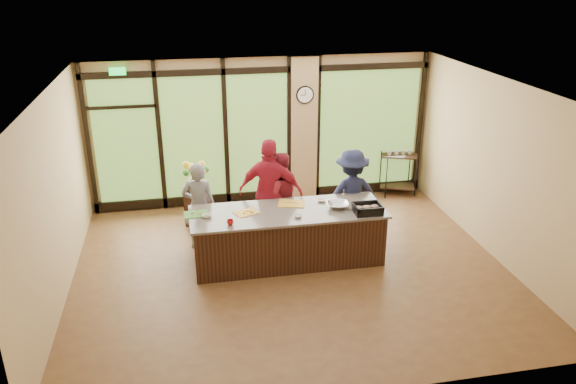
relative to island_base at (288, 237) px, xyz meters
name	(u,v)px	position (x,y,z in m)	size (l,w,h in m)	color
floor	(291,269)	(0.00, -0.30, -0.44)	(7.00, 7.00, 0.00)	brown
ceiling	(292,88)	(0.00, -0.30, 2.56)	(7.00, 7.00, 0.00)	silver
back_wall	(262,132)	(0.00, 2.70, 1.06)	(7.00, 7.00, 0.00)	tan
left_wall	(54,202)	(-3.50, -0.30, 1.06)	(6.00, 6.00, 0.00)	tan
right_wall	(498,170)	(3.50, -0.30, 1.06)	(6.00, 6.00, 0.00)	tan
window_wall	(271,137)	(0.16, 2.65, 0.95)	(6.90, 0.12, 3.00)	tan
island_base	(288,237)	(0.00, 0.00, 0.00)	(3.10, 1.00, 0.88)	#321A10
countertop	(288,212)	(0.00, 0.00, 0.46)	(3.20, 1.10, 0.04)	gray
wall_clock	(305,95)	(0.85, 2.57, 1.81)	(0.36, 0.04, 0.36)	black
cook_left	(199,206)	(-1.42, 0.79, 0.35)	(0.57, 0.38, 1.58)	slate
cook_midleft	(279,197)	(0.00, 0.82, 0.39)	(0.81, 0.63, 1.66)	maroon
cook_midright	(271,192)	(-0.16, 0.74, 0.52)	(1.13, 0.47, 1.92)	#A4192C
cook_right	(351,194)	(1.30, 0.70, 0.39)	(1.07, 0.62, 1.66)	#1A1E3B
roasting_pan	(368,211)	(1.25, -0.33, 0.52)	(0.44, 0.35, 0.08)	black
mixing_bowl	(338,205)	(0.84, -0.03, 0.52)	(0.36, 0.36, 0.09)	silver
cutting_board_left	(196,214)	(-1.48, 0.15, 0.49)	(0.39, 0.29, 0.01)	#458831
cutting_board_center	(246,213)	(-0.68, 0.05, 0.49)	(0.35, 0.27, 0.01)	gold
cutting_board_right	(291,203)	(0.12, 0.27, 0.49)	(0.44, 0.33, 0.01)	gold
prep_bowl_near	(207,216)	(-1.32, 0.01, 0.51)	(0.17, 0.17, 0.05)	white
prep_bowl_mid	(298,216)	(0.11, -0.28, 0.50)	(0.12, 0.12, 0.04)	white
prep_bowl_far	(322,200)	(0.64, 0.28, 0.50)	(0.14, 0.14, 0.04)	white
red_ramekin	(230,222)	(-0.98, -0.35, 0.52)	(0.10, 0.10, 0.08)	#A31011
flower_stand	(197,204)	(-1.43, 1.80, -0.04)	(0.40, 0.40, 0.80)	#321A10
flower_vase	(195,178)	(-1.43, 1.80, 0.48)	(0.24, 0.24, 0.25)	olive
bar_cart	(398,168)	(2.90, 2.45, 0.16)	(0.83, 0.65, 1.00)	#321A10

